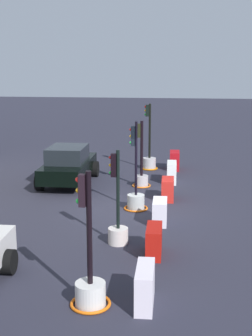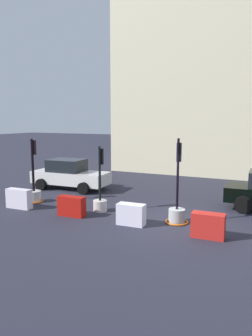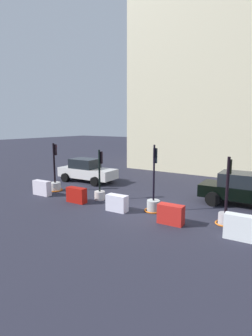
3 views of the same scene
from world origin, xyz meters
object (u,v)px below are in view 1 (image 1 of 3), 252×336
(construction_barrier_2, at_px, (160,212))
(construction_barrier_4, at_px, (172,172))
(traffic_light_1, at_px, (118,225))
(construction_barrier_3, at_px, (168,189))
(traffic_light_0, at_px, (90,283))
(traffic_light_3, at_px, (141,174))
(construction_barrier_0, at_px, (145,286))
(traffic_light_2, at_px, (136,196))
(construction_barrier_5, at_px, (175,161))
(construction_barrier_1, at_px, (154,241))
(car_black_sedan, at_px, (68,165))
(traffic_light_4, at_px, (149,158))

(construction_barrier_2, xyz_separation_m, construction_barrier_4, (5.41, -0.13, 0.06))
(traffic_light_1, height_order, construction_barrier_3, traffic_light_1)
(construction_barrier_4, bearing_deg, traffic_light_0, 173.60)
(traffic_light_3, distance_m, construction_barrier_0, 9.90)
(traffic_light_2, distance_m, construction_barrier_5, 6.74)
(traffic_light_0, relative_size, construction_barrier_1, 2.63)
(construction_barrier_5, relative_size, car_black_sedan, 0.25)
(construction_barrier_1, bearing_deg, traffic_light_4, 5.96)
(traffic_light_3, xyz_separation_m, construction_barrier_4, (0.80, -1.23, -0.07))
(traffic_light_2, distance_m, traffic_light_4, 6.59)
(traffic_light_4, distance_m, construction_barrier_4, 2.85)
(construction_barrier_1, distance_m, construction_barrier_5, 10.61)
(construction_barrier_0, bearing_deg, traffic_light_3, 6.67)
(construction_barrier_2, height_order, car_black_sedan, car_black_sedan)
(construction_barrier_4, bearing_deg, construction_barrier_3, 179.37)
(traffic_light_1, xyz_separation_m, traffic_light_2, (3.29, -0.11, -0.08))
(traffic_light_1, height_order, construction_barrier_1, traffic_light_1)
(traffic_light_4, height_order, construction_barrier_2, traffic_light_4)
(traffic_light_0, height_order, construction_barrier_0, traffic_light_0)
(construction_barrier_1, bearing_deg, construction_barrier_2, 0.56)
(construction_barrier_3, relative_size, construction_barrier_4, 0.95)
(traffic_light_2, xyz_separation_m, car_black_sedan, (3.28, 3.29, 0.35))
(traffic_light_2, height_order, construction_barrier_5, traffic_light_2)
(traffic_light_0, bearing_deg, construction_barrier_1, -21.18)
(construction_barrier_2, bearing_deg, construction_barrier_0, -179.41)
(traffic_light_2, bearing_deg, car_black_sedan, 45.16)
(construction_barrier_1, distance_m, construction_barrier_4, 7.96)
(traffic_light_2, height_order, construction_barrier_4, traffic_light_2)
(construction_barrier_2, distance_m, construction_barrier_4, 5.41)
(car_black_sedan, bearing_deg, traffic_light_1, -154.15)
(construction_barrier_3, xyz_separation_m, construction_barrier_4, (2.65, -0.03, 0.05))
(traffic_light_4, height_order, construction_barrier_5, traffic_light_4)
(traffic_light_2, bearing_deg, traffic_light_3, 2.73)
(traffic_light_2, relative_size, construction_barrier_5, 2.85)
(construction_barrier_4, xyz_separation_m, car_black_sedan, (-0.73, 4.37, 0.37))
(traffic_light_4, height_order, construction_barrier_3, traffic_light_4)
(traffic_light_3, bearing_deg, construction_barrier_1, -171.10)
(construction_barrier_4, height_order, car_black_sedan, car_black_sedan)
(traffic_light_2, relative_size, traffic_light_4, 0.97)
(construction_barrier_1, height_order, construction_barrier_2, construction_barrier_1)
(traffic_light_1, bearing_deg, traffic_light_4, 0.13)
(traffic_light_0, height_order, traffic_light_1, traffic_light_0)
(construction_barrier_1, bearing_deg, traffic_light_1, 58.29)
(car_black_sedan, bearing_deg, traffic_light_3, -91.38)
(car_black_sedan, bearing_deg, traffic_light_4, -43.70)
(construction_barrier_0, xyz_separation_m, car_black_sedan, (9.90, 4.29, 0.40))
(traffic_light_1, height_order, car_black_sedan, traffic_light_1)
(traffic_light_2, height_order, construction_barrier_1, traffic_light_2)
(traffic_light_3, xyz_separation_m, car_black_sedan, (0.08, 3.14, 0.30))
(traffic_light_1, xyz_separation_m, traffic_light_3, (6.49, 0.04, -0.04))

